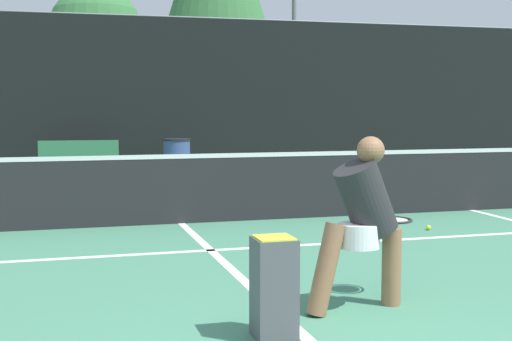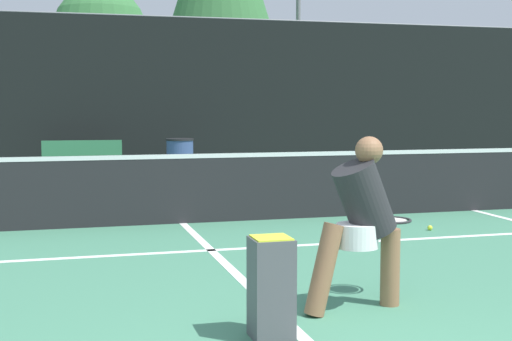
{
  "view_description": "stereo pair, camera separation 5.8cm",
  "coord_description": "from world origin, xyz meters",
  "px_view_note": "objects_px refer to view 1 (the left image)",
  "views": [
    {
      "loc": [
        -1.65,
        -3.35,
        1.61
      ],
      "look_at": [
        0.32,
        3.56,
        0.95
      ],
      "focal_mm": 50.0,
      "sensor_mm": 36.0,
      "label": 1
    },
    {
      "loc": [
        -1.59,
        -3.36,
        1.61
      ],
      "look_at": [
        0.32,
        3.56,
        0.95
      ],
      "focal_mm": 50.0,
      "sensor_mm": 36.0,
      "label": 2
    }
  ],
  "objects_px": {
    "ball_hopper": "(274,285)",
    "trash_bin": "(177,159)",
    "player_practicing": "(364,218)",
    "courtside_bench": "(79,159)",
    "parked_car": "(71,142)"
  },
  "relations": [
    {
      "from": "ball_hopper",
      "to": "trash_bin",
      "type": "distance_m",
      "value": 10.83
    },
    {
      "from": "player_practicing",
      "to": "ball_hopper",
      "type": "bearing_deg",
      "value": -161.44
    },
    {
      "from": "player_practicing",
      "to": "trash_bin",
      "type": "distance_m",
      "value": 10.29
    },
    {
      "from": "player_practicing",
      "to": "courtside_bench",
      "type": "relative_size",
      "value": 0.81
    },
    {
      "from": "player_practicing",
      "to": "ball_hopper",
      "type": "height_order",
      "value": "player_practicing"
    },
    {
      "from": "trash_bin",
      "to": "player_practicing",
      "type": "bearing_deg",
      "value": -91.39
    },
    {
      "from": "player_practicing",
      "to": "ball_hopper",
      "type": "relative_size",
      "value": 1.94
    },
    {
      "from": "player_practicing",
      "to": "parked_car",
      "type": "xyz_separation_m",
      "value": [
        -1.85,
        15.38,
        -0.12
      ]
    },
    {
      "from": "ball_hopper",
      "to": "courtside_bench",
      "type": "relative_size",
      "value": 0.42
    },
    {
      "from": "trash_bin",
      "to": "courtside_bench",
      "type": "bearing_deg",
      "value": 174.2
    },
    {
      "from": "ball_hopper",
      "to": "trash_bin",
      "type": "relative_size",
      "value": 0.8
    },
    {
      "from": "ball_hopper",
      "to": "parked_car",
      "type": "height_order",
      "value": "parked_car"
    },
    {
      "from": "parked_car",
      "to": "courtside_bench",
      "type": "bearing_deg",
      "value": -89.64
    },
    {
      "from": "courtside_bench",
      "to": "parked_car",
      "type": "height_order",
      "value": "parked_car"
    },
    {
      "from": "player_practicing",
      "to": "trash_bin",
      "type": "xyz_separation_m",
      "value": [
        0.25,
        10.28,
        -0.28
      ]
    }
  ]
}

